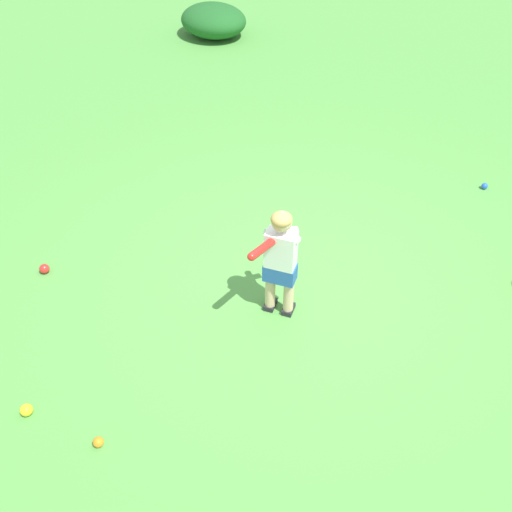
{
  "coord_description": "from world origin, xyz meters",
  "views": [
    {
      "loc": [
        -2.95,
        -2.54,
        3.66
      ],
      "look_at": [
        -0.42,
        0.23,
        0.45
      ],
      "focal_mm": 39.67,
      "sensor_mm": 36.0,
      "label": 1
    }
  ],
  "objects": [
    {
      "name": "ground_plane",
      "position": [
        0.0,
        0.0,
        0.0
      ],
      "size": [
        40.0,
        40.0,
        0.0
      ],
      "primitive_type": "plane",
      "color": "#519942"
    },
    {
      "name": "child_batter",
      "position": [
        -0.42,
        -0.07,
        0.65
      ],
      "size": [
        0.63,
        0.33,
        1.08
      ],
      "color": "#232328",
      "rests_on": "ground"
    },
    {
      "name": "shrub_left_background",
      "position": [
        3.56,
        5.71,
        0.28
      ],
      "size": [
        1.1,
        1.27,
        0.55
      ],
      "primitive_type": "ellipsoid",
      "color": "#1E5B23",
      "rests_on": "ground"
    },
    {
      "name": "play_ball_center_lawn",
      "position": [
        -1.72,
        1.81,
        0.05
      ],
      "size": [
        0.1,
        0.1,
        0.1
      ],
      "primitive_type": "sphere",
      "color": "red",
      "rests_on": "ground"
    },
    {
      "name": "play_ball_far_left",
      "position": [
        -2.56,
        0.43,
        0.05
      ],
      "size": [
        0.1,
        0.1,
        0.1
      ],
      "primitive_type": "sphere",
      "color": "yellow",
      "rests_on": "ground"
    },
    {
      "name": "play_ball_near_batter",
      "position": [
        2.7,
        -0.28,
        0.04
      ],
      "size": [
        0.07,
        0.07,
        0.07
      ],
      "primitive_type": "sphere",
      "color": "blue",
      "rests_on": "ground"
    },
    {
      "name": "play_ball_by_bucket",
      "position": [
        -2.3,
        -0.16,
        0.04
      ],
      "size": [
        0.08,
        0.08,
        0.08
      ],
      "primitive_type": "sphere",
      "color": "orange",
      "rests_on": "ground"
    }
  ]
}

